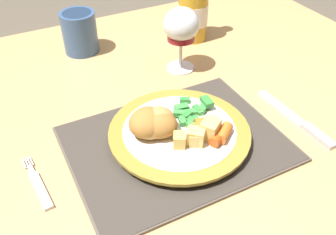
{
  "coord_description": "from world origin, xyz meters",
  "views": [
    {
      "loc": [
        -0.28,
        -0.56,
        1.19
      ],
      "look_at": [
        -0.05,
        -0.11,
        0.78
      ],
      "focal_mm": 40.0,
      "sensor_mm": 36.0,
      "label": 1
    }
  ],
  "objects_px": {
    "dinner_plate": "(179,133)",
    "bottle": "(193,4)",
    "dining_table": "(163,132)",
    "table_knife": "(301,122)",
    "drinking_cup": "(80,32)",
    "fork": "(39,186)",
    "wine_glass": "(181,27)"
  },
  "relations": [
    {
      "from": "dinner_plate",
      "to": "table_knife",
      "type": "relative_size",
      "value": 1.28
    },
    {
      "from": "fork",
      "to": "dinner_plate",
      "type": "bearing_deg",
      "value": -1.26
    },
    {
      "from": "table_knife",
      "to": "wine_glass",
      "type": "relative_size",
      "value": 1.34
    },
    {
      "from": "fork",
      "to": "table_knife",
      "type": "bearing_deg",
      "value": -8.26
    },
    {
      "from": "dinner_plate",
      "to": "drinking_cup",
      "type": "height_order",
      "value": "drinking_cup"
    },
    {
      "from": "wine_glass",
      "to": "table_knife",
      "type": "bearing_deg",
      "value": -68.91
    },
    {
      "from": "dining_table",
      "to": "bottle",
      "type": "relative_size",
      "value": 4.66
    },
    {
      "from": "dining_table",
      "to": "wine_glass",
      "type": "height_order",
      "value": "wine_glass"
    },
    {
      "from": "table_knife",
      "to": "drinking_cup",
      "type": "relative_size",
      "value": 1.97
    },
    {
      "from": "dining_table",
      "to": "drinking_cup",
      "type": "distance_m",
      "value": 0.31
    },
    {
      "from": "dining_table",
      "to": "wine_glass",
      "type": "distance_m",
      "value": 0.23
    },
    {
      "from": "wine_glass",
      "to": "bottle",
      "type": "relative_size",
      "value": 0.57
    },
    {
      "from": "dinner_plate",
      "to": "bottle",
      "type": "bearing_deg",
      "value": 56.79
    },
    {
      "from": "table_knife",
      "to": "drinking_cup",
      "type": "xyz_separation_m",
      "value": [
        -0.28,
        0.45,
        0.05
      ]
    },
    {
      "from": "dining_table",
      "to": "fork",
      "type": "relative_size",
      "value": 9.55
    },
    {
      "from": "dining_table",
      "to": "fork",
      "type": "xyz_separation_m",
      "value": [
        -0.28,
        -0.13,
        0.1
      ]
    },
    {
      "from": "dining_table",
      "to": "table_knife",
      "type": "relative_size",
      "value": 6.04
    },
    {
      "from": "drinking_cup",
      "to": "dining_table",
      "type": "bearing_deg",
      "value": -70.01
    },
    {
      "from": "dinner_plate",
      "to": "dining_table",
      "type": "bearing_deg",
      "value": 74.92
    },
    {
      "from": "fork",
      "to": "dining_table",
      "type": "bearing_deg",
      "value": 25.2
    },
    {
      "from": "dinner_plate",
      "to": "table_knife",
      "type": "xyz_separation_m",
      "value": [
        0.22,
        -0.06,
        -0.01
      ]
    },
    {
      "from": "bottle",
      "to": "drinking_cup",
      "type": "height_order",
      "value": "bottle"
    },
    {
      "from": "dinner_plate",
      "to": "drinking_cup",
      "type": "xyz_separation_m",
      "value": [
        -0.06,
        0.39,
        0.03
      ]
    },
    {
      "from": "fork",
      "to": "bottle",
      "type": "relative_size",
      "value": 0.49
    },
    {
      "from": "dining_table",
      "to": "bottle",
      "type": "height_order",
      "value": "bottle"
    },
    {
      "from": "dining_table",
      "to": "dinner_plate",
      "type": "relative_size",
      "value": 4.73
    },
    {
      "from": "table_knife",
      "to": "drinking_cup",
      "type": "distance_m",
      "value": 0.53
    },
    {
      "from": "fork",
      "to": "wine_glass",
      "type": "height_order",
      "value": "wine_glass"
    },
    {
      "from": "table_knife",
      "to": "bottle",
      "type": "distance_m",
      "value": 0.4
    },
    {
      "from": "table_knife",
      "to": "wine_glass",
      "type": "distance_m",
      "value": 0.31
    },
    {
      "from": "bottle",
      "to": "drinking_cup",
      "type": "xyz_separation_m",
      "value": [
        -0.27,
        0.06,
        -0.04
      ]
    },
    {
      "from": "dinner_plate",
      "to": "bottle",
      "type": "distance_m",
      "value": 0.4
    }
  ]
}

